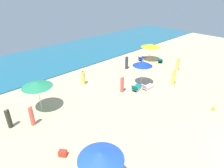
{
  "coord_description": "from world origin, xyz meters",
  "views": [
    {
      "loc": [
        -11.62,
        -0.04,
        9.13
      ],
      "look_at": [
        -0.5,
        11.51,
        0.97
      ],
      "focal_mm": 31.32,
      "sensor_mm": 36.0,
      "label": 1
    }
  ],
  "objects_px": {
    "beachgoer_2": "(32,116)",
    "beach_ball_1": "(213,108)",
    "beachgoer_6": "(122,84)",
    "umbrella_3": "(143,63)",
    "lounge_chair_4_0": "(160,61)",
    "lounge_chair_3_1": "(147,87)",
    "cooler_box_0": "(63,153)",
    "umbrella_4": "(151,45)",
    "lounge_chair_4_1": "(142,58)",
    "lounge_chair_3_0": "(136,87)",
    "umbrella_1": "(37,84)",
    "beachgoer_0": "(83,78)",
    "umbrella_2": "(101,156)",
    "beachgoer_1": "(173,77)",
    "beachgoer_4": "(127,62)",
    "beachgoer_3": "(9,118)",
    "beachgoer_7": "(178,64)"
  },
  "relations": [
    {
      "from": "umbrella_2",
      "to": "beachgoer_0",
      "type": "xyz_separation_m",
      "value": [
        6.33,
        10.12,
        -1.69
      ]
    },
    {
      "from": "beachgoer_7",
      "to": "beachgoer_3",
      "type": "bearing_deg",
      "value": -147.95
    },
    {
      "from": "umbrella_4",
      "to": "beach_ball_1",
      "type": "relative_size",
      "value": 8.62
    },
    {
      "from": "beachgoer_7",
      "to": "umbrella_1",
      "type": "bearing_deg",
      "value": -151.44
    },
    {
      "from": "beachgoer_3",
      "to": "umbrella_1",
      "type": "bearing_deg",
      "value": -143.67
    },
    {
      "from": "umbrella_2",
      "to": "beachgoer_2",
      "type": "xyz_separation_m",
      "value": [
        -0.22,
        7.35,
        -1.61
      ]
    },
    {
      "from": "lounge_chair_3_1",
      "to": "cooler_box_0",
      "type": "xyz_separation_m",
      "value": [
        -10.47,
        -1.63,
        -0.05
      ]
    },
    {
      "from": "beachgoer_3",
      "to": "lounge_chair_3_0",
      "type": "bearing_deg",
      "value": -169.58
    },
    {
      "from": "umbrella_1",
      "to": "beachgoer_0",
      "type": "height_order",
      "value": "umbrella_1"
    },
    {
      "from": "umbrella_2",
      "to": "beachgoer_0",
      "type": "bearing_deg",
      "value": 57.95
    },
    {
      "from": "lounge_chair_3_1",
      "to": "umbrella_4",
      "type": "height_order",
      "value": "umbrella_4"
    },
    {
      "from": "lounge_chair_4_0",
      "to": "beachgoer_1",
      "type": "distance_m",
      "value": 6.36
    },
    {
      "from": "umbrella_3",
      "to": "cooler_box_0",
      "type": "relative_size",
      "value": 5.3
    },
    {
      "from": "lounge_chair_4_1",
      "to": "beachgoer_2",
      "type": "height_order",
      "value": "beachgoer_2"
    },
    {
      "from": "umbrella_2",
      "to": "beachgoer_7",
      "type": "bearing_deg",
      "value": 17.82
    },
    {
      "from": "beachgoer_2",
      "to": "beachgoer_6",
      "type": "relative_size",
      "value": 1.01
    },
    {
      "from": "umbrella_1",
      "to": "lounge_chair_4_0",
      "type": "xyz_separation_m",
      "value": [
        16.3,
        -0.52,
        -2.05
      ]
    },
    {
      "from": "umbrella_4",
      "to": "lounge_chair_3_0",
      "type": "bearing_deg",
      "value": -151.71
    },
    {
      "from": "lounge_chair_3_0",
      "to": "beachgoer_7",
      "type": "height_order",
      "value": "beachgoer_7"
    },
    {
      "from": "beachgoer_1",
      "to": "beachgoer_4",
      "type": "height_order",
      "value": "beachgoer_4"
    },
    {
      "from": "umbrella_3",
      "to": "beachgoer_2",
      "type": "distance_m",
      "value": 11.03
    },
    {
      "from": "umbrella_3",
      "to": "lounge_chair_4_0",
      "type": "relative_size",
      "value": 1.73
    },
    {
      "from": "lounge_chair_4_1",
      "to": "umbrella_1",
      "type": "bearing_deg",
      "value": 81.94
    },
    {
      "from": "umbrella_1",
      "to": "lounge_chair_4_0",
      "type": "distance_m",
      "value": 16.44
    },
    {
      "from": "beachgoer_1",
      "to": "beachgoer_0",
      "type": "bearing_deg",
      "value": 18.26
    },
    {
      "from": "lounge_chair_4_1",
      "to": "beachgoer_0",
      "type": "relative_size",
      "value": 1.04
    },
    {
      "from": "umbrella_3",
      "to": "lounge_chair_4_0",
      "type": "xyz_separation_m",
      "value": [
        6.79,
        2.26,
        -2.01
      ]
    },
    {
      "from": "umbrella_2",
      "to": "cooler_box_0",
      "type": "xyz_separation_m",
      "value": [
        -0.21,
        3.3,
        -2.21
      ]
    },
    {
      "from": "umbrella_1",
      "to": "umbrella_4",
      "type": "bearing_deg",
      "value": 3.34
    },
    {
      "from": "umbrella_2",
      "to": "beachgoer_2",
      "type": "relative_size",
      "value": 1.56
    },
    {
      "from": "cooler_box_0",
      "to": "umbrella_4",
      "type": "bearing_deg",
      "value": -106.94
    },
    {
      "from": "cooler_box_0",
      "to": "beach_ball_1",
      "type": "distance_m",
      "value": 12.21
    },
    {
      "from": "lounge_chair_4_0",
      "to": "beachgoer_3",
      "type": "distance_m",
      "value": 18.93
    },
    {
      "from": "lounge_chair_4_1",
      "to": "beachgoer_6",
      "type": "relative_size",
      "value": 0.96
    },
    {
      "from": "umbrella_1",
      "to": "umbrella_2",
      "type": "bearing_deg",
      "value": -97.23
    },
    {
      "from": "umbrella_4",
      "to": "beachgoer_2",
      "type": "height_order",
      "value": "umbrella_4"
    },
    {
      "from": "umbrella_4",
      "to": "lounge_chair_4_1",
      "type": "relative_size",
      "value": 1.55
    },
    {
      "from": "beachgoer_7",
      "to": "umbrella_2",
      "type": "bearing_deg",
      "value": -121.09
    },
    {
      "from": "umbrella_2",
      "to": "lounge_chair_4_1",
      "type": "xyz_separation_m",
      "value": [
        16.32,
        10.42,
        -2.12
      ]
    },
    {
      "from": "beachgoer_2",
      "to": "beachgoer_6",
      "type": "bearing_deg",
      "value": 146.18
    },
    {
      "from": "beachgoer_2",
      "to": "beach_ball_1",
      "type": "height_order",
      "value": "beachgoer_2"
    },
    {
      "from": "umbrella_2",
      "to": "beachgoer_2",
      "type": "bearing_deg",
      "value": 91.71
    },
    {
      "from": "umbrella_1",
      "to": "umbrella_4",
      "type": "distance_m",
      "value": 15.97
    },
    {
      "from": "lounge_chair_4_1",
      "to": "umbrella_2",
      "type": "bearing_deg",
      "value": 108.32
    },
    {
      "from": "umbrella_1",
      "to": "umbrella_3",
      "type": "xyz_separation_m",
      "value": [
        9.52,
        -2.78,
        -0.04
      ]
    },
    {
      "from": "umbrella_3",
      "to": "beachgoer_3",
      "type": "bearing_deg",
      "value": 169.63
    },
    {
      "from": "beach_ball_1",
      "to": "beachgoer_0",
      "type": "bearing_deg",
      "value": 113.6
    },
    {
      "from": "umbrella_1",
      "to": "beachgoer_7",
      "type": "relative_size",
      "value": 1.51
    },
    {
      "from": "umbrella_1",
      "to": "beachgoer_2",
      "type": "distance_m",
      "value": 2.47
    },
    {
      "from": "lounge_chair_4_0",
      "to": "beachgoer_7",
      "type": "height_order",
      "value": "beachgoer_7"
    }
  ]
}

